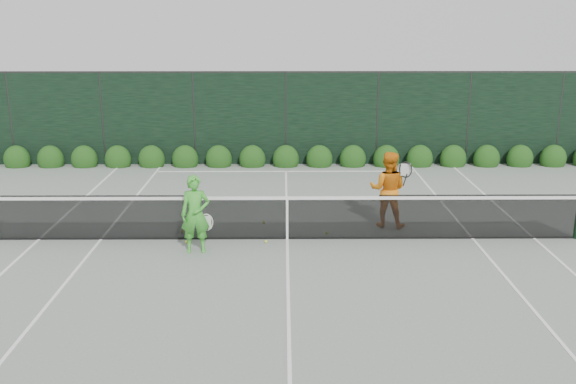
{
  "coord_description": "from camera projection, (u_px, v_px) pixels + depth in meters",
  "views": [
    {
      "loc": [
        -0.08,
        -13.4,
        4.76
      ],
      "look_at": [
        0.02,
        0.3,
        1.0
      ],
      "focal_mm": 40.0,
      "sensor_mm": 36.0,
      "label": 1
    }
  ],
  "objects": [
    {
      "name": "tennis_balls",
      "position": [
        245.0,
        234.0,
        14.43
      ],
      "size": [
        3.35,
        1.42,
        0.07
      ],
      "color": "#D6F135",
      "rests_on": "ground"
    },
    {
      "name": "tennis_net",
      "position": [
        286.0,
        216.0,
        14.04
      ],
      "size": [
        12.9,
        0.1,
        1.07
      ],
      "color": "black",
      "rests_on": "ground"
    },
    {
      "name": "hedge_row",
      "position": [
        286.0,
        159.0,
        21.02
      ],
      "size": [
        31.66,
        0.65,
        0.94
      ],
      "color": "#133B10",
      "rests_on": "ground"
    },
    {
      "name": "player_woman",
      "position": [
        195.0,
        214.0,
        13.22
      ],
      "size": [
        0.67,
        0.45,
        1.64
      ],
      "rotation": [
        0.0,
        0.0,
        0.1
      ],
      "color": "green",
      "rests_on": "ground"
    },
    {
      "name": "windscreen_fence",
      "position": [
        288.0,
        209.0,
        11.17
      ],
      "size": [
        32.0,
        21.07,
        3.06
      ],
      "color": "black",
      "rests_on": "ground"
    },
    {
      "name": "court_lines",
      "position": [
        287.0,
        239.0,
        14.18
      ],
      "size": [
        11.03,
        23.83,
        0.01
      ],
      "color": "white",
      "rests_on": "ground"
    },
    {
      "name": "player_man",
      "position": [
        388.0,
        189.0,
        14.84
      ],
      "size": [
        1.02,
        0.89,
        1.78
      ],
      "rotation": [
        0.0,
        0.0,
        2.86
      ],
      "color": "orange",
      "rests_on": "ground"
    },
    {
      "name": "ground",
      "position": [
        287.0,
        239.0,
        14.18
      ],
      "size": [
        80.0,
        80.0,
        0.0
      ],
      "primitive_type": "plane",
      "color": "gray",
      "rests_on": "ground"
    }
  ]
}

